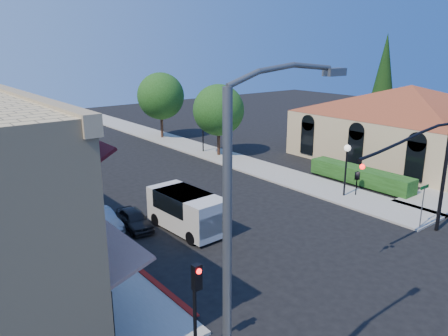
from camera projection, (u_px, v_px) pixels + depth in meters
ground at (376, 291)px, 17.92m from camera, size 120.00×120.00×0.00m
sidewalk_right at (188, 146)px, 43.50m from camera, size 3.50×50.00×0.12m
curb_red_strip at (134, 268)px, 19.83m from camera, size 0.25×10.00×0.06m
mission_building at (408, 115)px, 38.72m from camera, size 30.12×30.12×6.40m
hedge at (359, 184)px, 31.70m from camera, size 1.40×8.00×1.10m
conifer_far at (384, 78)px, 46.50m from camera, size 3.20×3.20×11.00m
street_tree_a at (219, 110)px, 38.63m from camera, size 4.56×4.56×6.48m
street_tree_b at (161, 96)px, 46.08m from camera, size 4.94×4.94×7.02m
signal_mast_arm at (426, 165)px, 21.44m from camera, size 8.01×0.39×6.00m
secondary_signal at (196, 293)px, 13.57m from camera, size 0.28×0.42×3.32m
cobra_streetlight at (240, 259)px, 9.51m from camera, size 3.60×0.25×9.31m
street_name_sign at (423, 199)px, 23.60m from camera, size 0.80×0.06×2.50m
lamppost_left_near at (95, 220)px, 18.13m from camera, size 0.44×0.44×3.57m
lamppost_left_far at (11, 156)px, 28.70m from camera, size 0.44×0.44×3.57m
lamppost_right_near at (347, 157)px, 28.29m from camera, size 0.44×0.44×3.57m
lamppost_right_far at (203, 124)px, 40.36m from camera, size 0.44×0.44×3.57m
white_van at (187, 209)px, 23.53m from camera, size 2.32×4.88×2.12m
parked_car_a at (134, 219)px, 23.96m from camera, size 1.59×3.30×1.09m
parked_car_b at (103, 220)px, 23.88m from camera, size 1.17×3.27×1.07m
parked_car_c at (40, 172)px, 32.38m from camera, size 2.37×4.89×1.37m
parked_car_d at (42, 158)px, 36.55m from camera, size 2.17×4.34×1.18m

